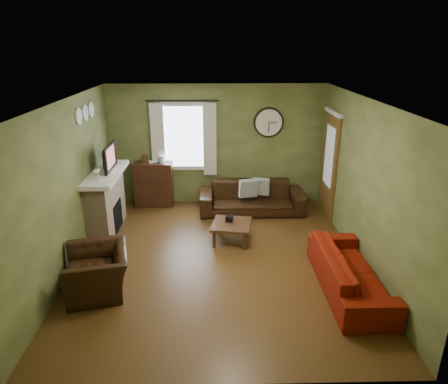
{
  "coord_description": "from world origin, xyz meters",
  "views": [
    {
      "loc": [
        -0.06,
        -5.83,
        3.4
      ],
      "look_at": [
        0.1,
        0.4,
        1.05
      ],
      "focal_mm": 32.0,
      "sensor_mm": 36.0,
      "label": 1
    }
  ],
  "objects_px": {
    "bookshelf": "(154,184)",
    "sofa_red": "(350,271)",
    "sofa_brown": "(252,197)",
    "armchair": "(98,271)",
    "coffee_table": "(232,232)"
  },
  "relations": [
    {
      "from": "bookshelf",
      "to": "armchair",
      "type": "bearing_deg",
      "value": -96.41
    },
    {
      "from": "sofa_red",
      "to": "sofa_brown",
      "type": "bearing_deg",
      "value": 21.89
    },
    {
      "from": "sofa_brown",
      "to": "sofa_red",
      "type": "distance_m",
      "value": 3.12
    },
    {
      "from": "sofa_brown",
      "to": "sofa_red",
      "type": "bearing_deg",
      "value": -68.11
    },
    {
      "from": "sofa_brown",
      "to": "coffee_table",
      "type": "bearing_deg",
      "value": -109.5
    },
    {
      "from": "bookshelf",
      "to": "sofa_brown",
      "type": "height_order",
      "value": "bookshelf"
    },
    {
      "from": "bookshelf",
      "to": "sofa_red",
      "type": "height_order",
      "value": "bookshelf"
    },
    {
      "from": "bookshelf",
      "to": "coffee_table",
      "type": "xyz_separation_m",
      "value": [
        1.62,
        -1.76,
        -0.31
      ]
    },
    {
      "from": "sofa_brown",
      "to": "coffee_table",
      "type": "relative_size",
      "value": 3.22
    },
    {
      "from": "armchair",
      "to": "coffee_table",
      "type": "xyz_separation_m",
      "value": [
        1.99,
        1.48,
        -0.14
      ]
    },
    {
      "from": "bookshelf",
      "to": "sofa_red",
      "type": "xyz_separation_m",
      "value": [
        3.27,
        -3.29,
        -0.2
      ]
    },
    {
      "from": "sofa_red",
      "to": "coffee_table",
      "type": "bearing_deg",
      "value": 46.98
    },
    {
      "from": "bookshelf",
      "to": "sofa_brown",
      "type": "xyz_separation_m",
      "value": [
        2.11,
        -0.4,
        -0.17
      ]
    },
    {
      "from": "sofa_red",
      "to": "armchair",
      "type": "distance_m",
      "value": 3.63
    },
    {
      "from": "armchair",
      "to": "coffee_table",
      "type": "bearing_deg",
      "value": 112.65
    }
  ]
}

